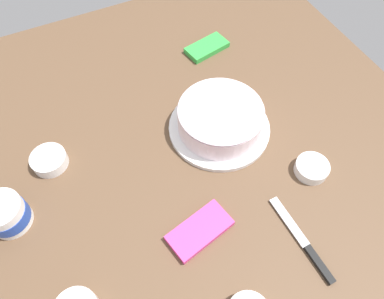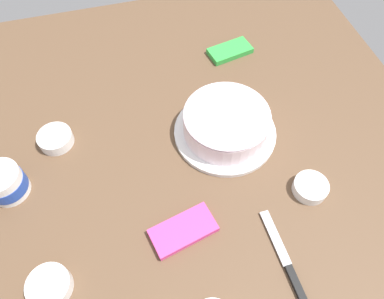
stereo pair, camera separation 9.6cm
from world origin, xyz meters
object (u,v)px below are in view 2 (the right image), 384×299
(spreading_knife, at_px, (288,265))
(candy_box_lower, at_px, (230,51))
(sprinkle_bowl_rainbow, at_px, (56,139))
(sprinkle_bowl_yellow, at_px, (49,286))
(candy_box_upper, at_px, (183,230))
(frosting_tub, at_px, (4,183))
(sprinkle_bowl_green, at_px, (310,187))
(frosted_cake, at_px, (226,124))

(spreading_knife, bearing_deg, candy_box_lower, 82.12)
(sprinkle_bowl_rainbow, bearing_deg, candy_box_lower, 20.51)
(candy_box_lower, bearing_deg, spreading_knife, -109.46)
(sprinkle_bowl_yellow, bearing_deg, sprinkle_bowl_rainbow, 84.69)
(sprinkle_bowl_rainbow, bearing_deg, candy_box_upper, -51.40)
(frosting_tub, xyz_separation_m, sprinkle_bowl_rainbow, (0.13, 0.12, -0.03))
(sprinkle_bowl_rainbow, distance_m, candy_box_upper, 0.45)
(candy_box_lower, bearing_deg, sprinkle_bowl_rainbow, -171.07)
(spreading_knife, height_order, candy_box_upper, candy_box_upper)
(spreading_knife, relative_size, sprinkle_bowl_green, 2.65)
(sprinkle_bowl_yellow, xyz_separation_m, candy_box_lower, (0.63, 0.62, -0.01))
(sprinkle_bowl_yellow, distance_m, candy_box_upper, 0.32)
(candy_box_lower, bearing_deg, frosting_tub, -165.88)
(frosting_tub, distance_m, candy_box_lower, 0.80)
(spreading_knife, distance_m, sprinkle_bowl_green, 0.21)
(frosted_cake, distance_m, sprinkle_bowl_rainbow, 0.48)
(spreading_knife, xyz_separation_m, candy_box_lower, (0.10, 0.72, 0.00))
(sprinkle_bowl_green, distance_m, candy_box_upper, 0.35)
(sprinkle_bowl_yellow, height_order, candy_box_lower, sprinkle_bowl_yellow)
(sprinkle_bowl_rainbow, bearing_deg, spreading_knife, -45.15)
(sprinkle_bowl_green, height_order, candy_box_upper, sprinkle_bowl_green)
(frosting_tub, relative_size, candy_box_upper, 0.65)
(sprinkle_bowl_green, distance_m, sprinkle_bowl_rainbow, 0.71)
(spreading_knife, distance_m, sprinkle_bowl_rainbow, 0.70)
(frosted_cake, bearing_deg, sprinkle_bowl_green, -56.06)
(candy_box_lower, bearing_deg, sprinkle_bowl_yellow, -146.89)
(frosting_tub, bearing_deg, candy_box_lower, 25.71)
(sprinkle_bowl_yellow, bearing_deg, frosted_cake, 30.98)
(frosted_cake, relative_size, candy_box_lower, 2.03)
(candy_box_upper, bearing_deg, frosted_cake, 40.39)
(sprinkle_bowl_rainbow, height_order, candy_box_upper, sprinkle_bowl_rainbow)
(sprinkle_bowl_yellow, bearing_deg, spreading_knife, -10.09)
(candy_box_upper, bearing_deg, spreading_knife, -47.12)
(candy_box_lower, distance_m, candy_box_upper, 0.65)
(sprinkle_bowl_green, bearing_deg, spreading_knife, -128.63)
(sprinkle_bowl_green, xyz_separation_m, candy_box_lower, (-0.03, 0.55, -0.01))
(sprinkle_bowl_rainbow, relative_size, sprinkle_bowl_yellow, 0.99)
(frosting_tub, distance_m, sprinkle_bowl_green, 0.78)
(frosted_cake, distance_m, spreading_knife, 0.40)
(frosted_cake, distance_m, frosting_tub, 0.60)
(frosted_cake, distance_m, sprinkle_bowl_yellow, 0.59)
(frosting_tub, bearing_deg, sprinkle_bowl_green, -15.19)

